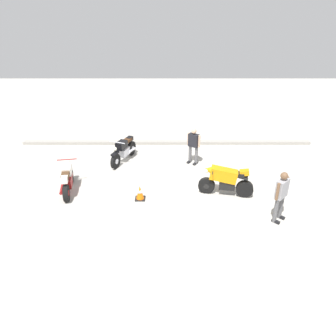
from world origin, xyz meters
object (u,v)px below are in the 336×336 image
Objects in this scene: person_in_black_shirt at (193,144)px; traffic_cone at (140,193)px; motorcycle_orange_sportbike at (225,180)px; motorcycle_black_cruiser at (124,150)px; motorcycle_cream_vintage at (67,179)px; person_in_gray_shirt at (281,193)px.

person_in_black_shirt is 2.97× the size of traffic_cone.
person_in_black_shirt is at bearing -58.98° from motorcycle_orange_sportbike.
motorcycle_black_cruiser reaches higher than traffic_cone.
motorcycle_orange_sportbike is at bearing 5.84° from traffic_cone.
motorcycle_cream_vintage is 1.15× the size of person_in_gray_shirt.
motorcycle_black_cruiser is 6.90m from person_in_gray_shirt.
motorcycle_black_cruiser is 1.27× the size of person_in_black_shirt.
traffic_cone is at bearing -0.78° from person_in_black_shirt.
person_in_gray_shirt is at bearing 64.99° from person_in_black_shirt.
person_in_black_shirt is at bearing 164.49° from person_in_gray_shirt.
motorcycle_orange_sportbike is at bearing 76.12° from motorcycle_black_cruiser.
motorcycle_black_cruiser is 3.76× the size of traffic_cone.
motorcycle_black_cruiser is at bearing -59.12° from person_in_black_shirt.
person_in_black_shirt reaches higher than motorcycle_black_cruiser.
person_in_gray_shirt is 3.21× the size of traffic_cone.
motorcycle_black_cruiser is 4.83m from motorcycle_orange_sportbike.
motorcycle_black_cruiser is 3.01m from person_in_black_shirt.
motorcycle_orange_sportbike is (5.69, -0.24, 0.11)m from motorcycle_cream_vintage.
traffic_cone is (2.66, -0.55, -0.23)m from motorcycle_cream_vintage.
person_in_black_shirt is 4.75m from person_in_gray_shirt.
motorcycle_black_cruiser is 3.23m from traffic_cone.
person_in_black_shirt is at bearing -73.09° from motorcycle_cream_vintage.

